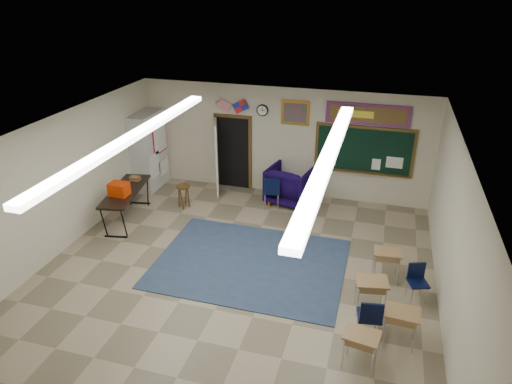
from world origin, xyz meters
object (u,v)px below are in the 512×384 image
(folding_table, at_px, (127,204))
(wooden_stool, at_px, (184,196))
(wingback_armchair, at_px, (290,184))
(student_desk_front_right, at_px, (386,263))
(student_desk_front_left, at_px, (370,294))

(folding_table, distance_m, wooden_stool, 1.50)
(wingback_armchair, bearing_deg, student_desk_front_right, 143.63)
(student_desk_front_left, height_order, wooden_stool, student_desk_front_left)
(student_desk_front_right, bearing_deg, folding_table, 167.22)
(student_desk_front_left, bearing_deg, wingback_armchair, 110.14)
(wingback_armchair, height_order, wooden_stool, wingback_armchair)
(wingback_armchair, bearing_deg, wooden_stool, 34.30)
(wingback_armchair, height_order, student_desk_front_right, wingback_armchair)
(student_desk_front_left, relative_size, folding_table, 0.33)
(wingback_armchair, relative_size, folding_table, 0.54)
(wingback_armchair, height_order, student_desk_front_left, wingback_armchair)
(wingback_armchair, distance_m, folding_table, 4.28)
(student_desk_front_left, xyz_separation_m, student_desk_front_right, (0.25, 1.12, -0.02))
(folding_table, xyz_separation_m, wooden_stool, (1.07, 1.04, -0.13))
(folding_table, bearing_deg, wooden_stool, 33.40)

